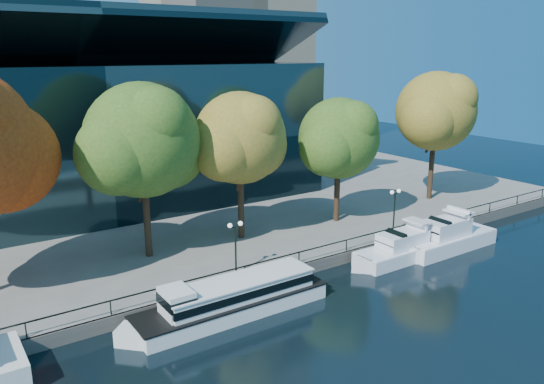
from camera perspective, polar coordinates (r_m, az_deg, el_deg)
ground at (r=37.77m, az=-0.28°, el=-12.30°), size 160.00×160.00×0.00m
promenade at (r=69.01m, az=-17.38°, el=0.13°), size 90.00×67.08×1.00m
railing at (r=39.44m, az=-2.94°, el=-7.99°), size 88.20×0.08×0.99m
convention_building at (r=62.09m, az=-20.22°, el=5.86°), size 50.00×24.57×21.43m
tour_boat at (r=36.35m, az=-4.71°, el=-11.36°), size 15.03×3.35×2.85m
cruiser_near at (r=46.84m, az=13.86°, el=-5.89°), size 11.03×2.84×3.20m
cruiser_far at (r=49.93m, az=18.10°, el=-4.70°), size 11.18×3.10×3.65m
tree_2 at (r=42.59m, az=-13.52°, el=5.19°), size 11.30×9.26×14.10m
tree_3 at (r=45.97m, az=-3.25°, el=5.61°), size 9.99×8.19×13.04m
tree_4 at (r=51.33m, az=7.36°, el=5.57°), size 9.72×7.97×12.12m
tree_5 at (r=61.57m, az=17.34°, el=8.13°), size 10.86×8.91×14.26m
lamp_1 at (r=39.69m, az=-3.96°, el=-4.70°), size 1.26×0.36×4.03m
lamp_2 at (r=49.98m, az=13.08°, el=-0.92°), size 1.26×0.36×4.03m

